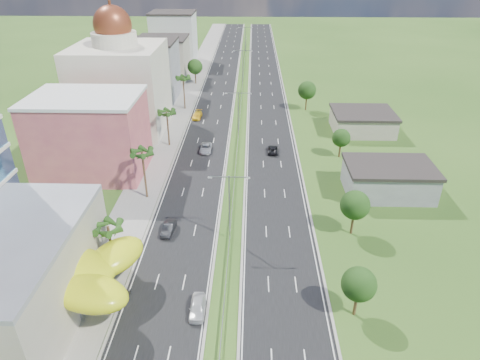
{
  "coord_description": "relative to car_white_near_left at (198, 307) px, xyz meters",
  "views": [
    {
      "loc": [
        3.13,
        -43.57,
        39.57
      ],
      "look_at": [
        1.4,
        16.13,
        7.0
      ],
      "focal_mm": 32.0,
      "sensor_mm": 36.0,
      "label": 1
    }
  ],
  "objects": [
    {
      "name": "streetlight_median_e",
      "position": [
        3.2,
        145.23,
        5.92
      ],
      "size": [
        6.04,
        0.25,
        11.0
      ],
      "color": "gray",
      "rests_on": "ground"
    },
    {
      "name": "streetlight_median_c",
      "position": [
        3.2,
        55.23,
        5.92
      ],
      "size": [
        6.04,
        0.25,
        11.0
      ],
      "color": "gray",
      "rests_on": "ground"
    },
    {
      "name": "sidewalk_left",
      "position": [
        -13.8,
        95.23,
        -0.77
      ],
      "size": [
        7.0,
        260.0,
        0.12
      ],
      "primitive_type": "cube",
      "color": "gray",
      "rests_on": "ground"
    },
    {
      "name": "median_guardrail",
      "position": [
        3.2,
        77.22,
        -0.21
      ],
      "size": [
        0.1,
        216.06,
        0.76
      ],
      "color": "gray",
      "rests_on": "ground"
    },
    {
      "name": "car_silver_mid_left",
      "position": [
        -3.69,
        47.23,
        -0.05
      ],
      "size": [
        2.55,
        5.36,
        1.48
      ],
      "primitive_type": "imported",
      "rotation": [
        0.0,
        0.0,
        0.02
      ],
      "color": "#A8A9B0",
      "rests_on": "road_left"
    },
    {
      "name": "palm_tree_b",
      "position": [
        -12.3,
        7.23,
        6.23
      ],
      "size": [
        3.6,
        3.6,
        8.1
      ],
      "color": "#47301C",
      "rests_on": "ground"
    },
    {
      "name": "leafy_tree_rb",
      "position": [
        22.2,
        17.23,
        4.35
      ],
      "size": [
        4.55,
        4.55,
        7.47
      ],
      "color": "#47301C",
      "rests_on": "ground"
    },
    {
      "name": "leafy_tree_rd",
      "position": [
        21.2,
        75.23,
        4.75
      ],
      "size": [
        4.9,
        4.9,
        8.05
      ],
      "color": "#47301C",
      "rests_on": "ground"
    },
    {
      "name": "shed_far",
      "position": [
        33.2,
        60.23,
        1.37
      ],
      "size": [
        14.0,
        12.0,
        4.4
      ],
      "primitive_type": "cube",
      "color": "#A39C86",
      "rests_on": "ground"
    },
    {
      "name": "leafy_tree_lfar",
      "position": [
        -12.3,
        100.23,
        4.75
      ],
      "size": [
        4.9,
        4.9,
        8.05
      ],
      "color": "#47301C",
      "rests_on": "ground"
    },
    {
      "name": "domed_building",
      "position": [
        -24.8,
        60.23,
        10.52
      ],
      "size": [
        20.0,
        20.0,
        28.7
      ],
      "color": "beige",
      "rests_on": "ground"
    },
    {
      "name": "ground",
      "position": [
        3.2,
        5.23,
        -0.83
      ],
      "size": [
        500.0,
        500.0,
        0.0
      ],
      "primitive_type": "plane",
      "color": "#2D5119",
      "rests_on": "ground"
    },
    {
      "name": "car_white_near_left",
      "position": [
        0.0,
        0.0,
        0.0
      ],
      "size": [
        1.96,
        4.67,
        1.58
      ],
      "primitive_type": "imported",
      "rotation": [
        0.0,
        0.0,
        0.02
      ],
      "color": "silver",
      "rests_on": "road_left"
    },
    {
      "name": "motorcycle",
      "position": [
        -9.1,
        2.1,
        -0.11
      ],
      "size": [
        0.65,
        2.12,
        1.35
      ],
      "primitive_type": "imported",
      "rotation": [
        0.0,
        0.0,
        0.0
      ],
      "color": "black",
      "rests_on": "road_left"
    },
    {
      "name": "palm_tree_d",
      "position": [
        -12.3,
        50.23,
        6.71
      ],
      "size": [
        3.6,
        3.6,
        8.6
      ],
      "color": "#47301C",
      "rests_on": "ground"
    },
    {
      "name": "car_yellow_far_left",
      "position": [
        -8.03,
        67.98,
        -0.01
      ],
      "size": [
        2.46,
        5.46,
        1.55
      ],
      "primitive_type": "imported",
      "rotation": [
        0.0,
        0.0,
        -0.05
      ],
      "color": "gold",
      "rests_on": "road_left"
    },
    {
      "name": "midrise_grey",
      "position": [
        -23.8,
        85.23,
        7.17
      ],
      "size": [
        16.0,
        15.0,
        16.0
      ],
      "primitive_type": "cube",
      "color": "gray",
      "rests_on": "ground"
    },
    {
      "name": "car_dark_far_right",
      "position": [
        11.05,
        47.05,
        -0.13
      ],
      "size": [
        2.35,
        4.8,
        1.31
      ],
      "primitive_type": "imported",
      "rotation": [
        0.0,
        0.0,
        3.1
      ],
      "color": "black",
      "rests_on": "road_right"
    },
    {
      "name": "shed_near",
      "position": [
        31.2,
        30.23,
        1.67
      ],
      "size": [
        15.0,
        10.0,
        5.0
      ],
      "primitive_type": "cube",
      "color": "gray",
      "rests_on": "ground"
    },
    {
      "name": "lime_canopy",
      "position": [
        -16.8,
        1.23,
        4.16
      ],
      "size": [
        18.0,
        15.0,
        7.4
      ],
      "color": "#D2DC15",
      "rests_on": "ground"
    },
    {
      "name": "streetlight_median_b",
      "position": [
        3.2,
        15.23,
        5.92
      ],
      "size": [
        6.04,
        0.25,
        11.0
      ],
      "color": "gray",
      "rests_on": "ground"
    },
    {
      "name": "leafy_tree_rc",
      "position": [
        25.2,
        45.23,
        3.54
      ],
      "size": [
        3.85,
        3.85,
        6.33
      ],
      "color": "#47301C",
      "rests_on": "ground"
    },
    {
      "name": "pink_shophouse",
      "position": [
        -24.8,
        37.23,
        6.67
      ],
      "size": [
        20.0,
        15.0,
        15.0
      ],
      "primitive_type": "cube",
      "color": "#B54A5B",
      "rests_on": "ground"
    },
    {
      "name": "palm_tree_c",
      "position": [
        -12.3,
        27.23,
        7.67
      ],
      "size": [
        3.6,
        3.6,
        9.6
      ],
      "color": "#47301C",
      "rests_on": "ground"
    },
    {
      "name": "midrise_white",
      "position": [
        -23.8,
        130.23,
        8.17
      ],
      "size": [
        16.0,
        15.0,
        18.0
      ],
      "primitive_type": "cube",
      "color": "silver",
      "rests_on": "ground"
    },
    {
      "name": "palm_tree_e",
      "position": [
        -12.3,
        75.23,
        7.48
      ],
      "size": [
        3.6,
        3.6,
        9.4
      ],
      "color": "#47301C",
      "rests_on": "ground"
    },
    {
      "name": "leafy_tree_ra",
      "position": [
        19.2,
        0.23,
        3.95
      ],
      "size": [
        4.2,
        4.2,
        6.9
      ],
      "color": "#47301C",
      "rests_on": "ground"
    },
    {
      "name": "midrise_beige",
      "position": [
        -23.8,
        107.23,
        5.67
      ],
      "size": [
        16.0,
        15.0,
        13.0
      ],
      "primitive_type": "cube",
      "color": "#A39C86",
      "rests_on": "ground"
    },
    {
      "name": "road_right",
      "position": [
        10.7,
        95.23,
        -0.81
      ],
      "size": [
        11.0,
        260.0,
        0.04
      ],
      "primitive_type": "cube",
      "color": "black",
      "rests_on": "ground"
    },
    {
      "name": "car_dark_left",
      "position": [
        -6.49,
        16.58,
        -0.04
      ],
      "size": [
        1.98,
        4.68,
        1.5
      ],
      "primitive_type": "imported",
      "rotation": [
        0.0,
        0.0,
        -0.09
      ],
      "color": "black",
      "rests_on": "road_left"
    },
    {
      "name": "road_left",
      "position": [
        -4.3,
        95.23,
        -0.81
      ],
      "size": [
        11.0,
        260.0,
        0.04
      ],
      "primitive_type": "cube",
      "color": "black",
      "rests_on": "ground"
    },
    {
      "name": "streetlight_median_d",
      "position": [
        3.2,
        100.23,
        5.92
      ],
      "size": [
        6.04,
        0.25,
        11.0
      ],
      "color": "gray",
      "rests_on": "ground"
    }
  ]
}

